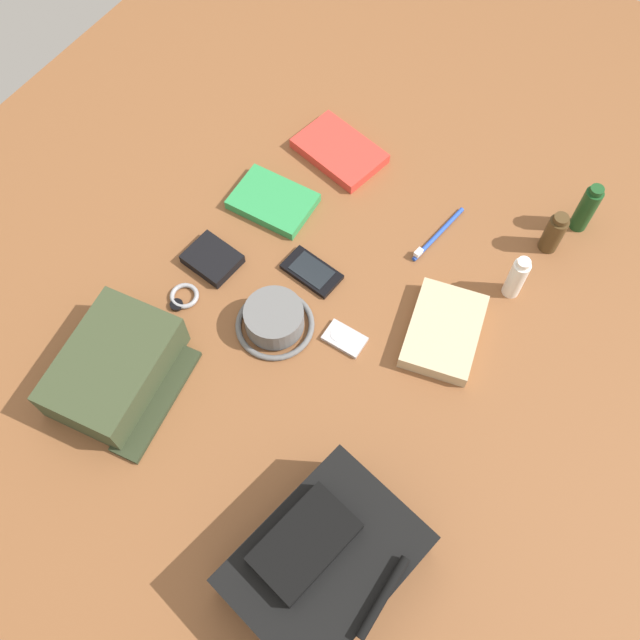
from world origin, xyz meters
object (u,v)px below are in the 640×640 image
at_px(backpack, 324,563).
at_px(toothbrush, 436,236).
at_px(toothpaste_tube, 517,278).
at_px(cell_phone, 312,272).
at_px(wallet, 212,259).
at_px(bucket_hat, 274,320).
at_px(wristwatch, 183,297).
at_px(folded_towel, 444,331).
at_px(toiletry_pouch, 115,368).
at_px(media_player, 344,339).
at_px(shampoo_bottle, 587,208).
at_px(travel_guidebook, 273,202).
at_px(paperback_novel, 339,151).
at_px(cologne_bottle, 554,233).

relative_size(backpack, toothbrush, 1.93).
bearing_deg(toothpaste_tube, cell_phone, -62.63).
relative_size(cell_phone, wallet, 1.19).
height_order(bucket_hat, wallet, bucket_hat).
relative_size(backpack, wristwatch, 4.86).
height_order(cell_phone, wallet, wallet).
bearing_deg(folded_towel, toiletry_pouch, -48.36).
distance_m(toiletry_pouch, media_player, 0.46).
height_order(shampoo_bottle, media_player, shampoo_bottle).
bearing_deg(travel_guidebook, cell_phone, 59.28).
bearing_deg(paperback_novel, toothpaste_tube, 77.27).
distance_m(cologne_bottle, wristwatch, 0.80).
bearing_deg(cell_phone, cologne_bottle, 131.06).
bearing_deg(cologne_bottle, toothbrush, -61.58).
height_order(bucket_hat, wristwatch, bucket_hat).
bearing_deg(wristwatch, cell_phone, 136.39).
height_order(cologne_bottle, wristwatch, cologne_bottle).
bearing_deg(shampoo_bottle, backpack, -4.49).
xyz_separation_m(shampoo_bottle, media_player, (0.53, -0.28, -0.06)).
bearing_deg(toothbrush, toiletry_pouch, -29.57).
bearing_deg(travel_guidebook, toothpaste_tube, 99.39).
xyz_separation_m(toiletry_pouch, shampoo_bottle, (-0.85, 0.61, 0.02)).
bearing_deg(backpack, wallet, -125.87).
bearing_deg(toothbrush, backpack, 13.76).
xyz_separation_m(shampoo_bottle, paperback_novel, (0.12, -0.56, -0.05)).
bearing_deg(cell_phone, toiletry_pouch, -24.06).
distance_m(toiletry_pouch, cologne_bottle, 0.95).
relative_size(backpack, cologne_bottle, 3.18).
distance_m(paperback_novel, media_player, 0.49).
bearing_deg(wristwatch, media_player, 107.49).
xyz_separation_m(backpack, wallet, (-0.40, -0.55, -0.05)).
bearing_deg(folded_towel, toothbrush, -147.39).
bearing_deg(wristwatch, paperback_novel, 172.92).
height_order(paperback_novel, wristwatch, paperback_novel).
distance_m(toiletry_pouch, wristwatch, 0.21).
bearing_deg(shampoo_bottle, folded_towel, -16.38).
relative_size(cologne_bottle, paperback_novel, 0.48).
distance_m(paperback_novel, wristwatch, 0.52).
bearing_deg(wallet, wristwatch, 7.17).
bearing_deg(toiletry_pouch, wallet, -177.88).
distance_m(paperback_novel, wallet, 0.41).
height_order(cologne_bottle, toothpaste_tube, toothpaste_tube).
bearing_deg(wallet, cell_phone, 121.00).
xyz_separation_m(bucket_hat, toothbrush, (-0.38, 0.17, -0.02)).
bearing_deg(toothbrush, cell_phone, -38.20).
relative_size(bucket_hat, media_player, 1.94).
distance_m(wristwatch, toothbrush, 0.57).
distance_m(toiletry_pouch, wallet, 0.32).
bearing_deg(bucket_hat, backpack, 45.24).
distance_m(bucket_hat, folded_towel, 0.35).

